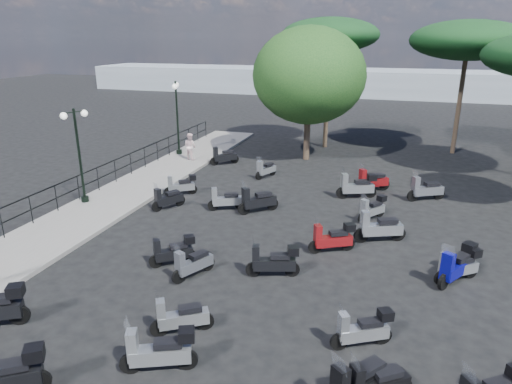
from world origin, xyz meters
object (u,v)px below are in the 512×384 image
(scooter_9, at_px, (257,201))
(scooter_4, at_px, (181,186))
(scooter_19, at_px, (379,228))
(scooter_20, at_px, (372,181))
(scooter_14, at_px, (333,239))
(pine_0, at_px, (468,40))
(scooter_15, at_px, (357,186))
(lamp_post_2, at_px, (177,113))
(scooter_12, at_px, (180,318))
(scooter_0, at_px, (1,377))
(scooter_3, at_px, (168,199))
(scooter_24, at_px, (457,266))
(pine_2, at_px, (330,35))
(scooter_2, at_px, (173,252))
(scooter_10, at_px, (225,200))
(scooter_5, at_px, (224,157))
(scooter_25, at_px, (372,209))
(pedestrian_far, at_px, (190,146))
(scooter_21, at_px, (358,383))
(scooter_18, at_px, (363,330))
(broadleaf_tree, at_px, (309,76))
(scooter_23, at_px, (458,267))
(scooter_11, at_px, (266,170))
(scooter_8, at_px, (192,264))
(scooter_13, at_px, (273,262))
(scooter_7, at_px, (159,351))
(lamp_post_1, at_px, (79,150))
(scooter_26, at_px, (426,190))

(scooter_9, bearing_deg, scooter_4, 32.83)
(scooter_19, bearing_deg, scooter_20, -16.72)
(scooter_14, height_order, pine_0, pine_0)
(scooter_4, relative_size, scooter_15, 0.75)
(lamp_post_2, relative_size, scooter_4, 3.29)
(scooter_9, bearing_deg, scooter_12, 142.00)
(scooter_0, bearing_deg, scooter_3, -24.08)
(scooter_14, relative_size, scooter_24, 0.94)
(pine_2, bearing_deg, pine_0, 5.33)
(scooter_19, bearing_deg, scooter_15, -8.06)
(scooter_2, distance_m, scooter_10, 5.01)
(scooter_5, relative_size, scooter_10, 0.95)
(pine_0, bearing_deg, scooter_25, -107.56)
(pine_2, bearing_deg, scooter_0, -95.89)
(pedestrian_far, bearing_deg, scooter_21, 145.33)
(scooter_14, bearing_deg, scooter_12, 123.60)
(lamp_post_2, distance_m, scooter_10, 9.87)
(scooter_18, bearing_deg, pine_2, -17.52)
(scooter_3, relative_size, scooter_4, 1.05)
(scooter_18, bearing_deg, scooter_10, 11.10)
(scooter_2, height_order, scooter_10, scooter_10)
(scooter_0, bearing_deg, scooter_15, -55.56)
(scooter_3, xyz_separation_m, broadleaf_tree, (3.89, 9.77, 4.36))
(scooter_9, relative_size, scooter_23, 1.08)
(pedestrian_far, bearing_deg, scooter_11, -178.19)
(scooter_8, distance_m, scooter_10, 5.64)
(scooter_12, bearing_deg, scooter_18, -111.57)
(scooter_13, bearing_deg, scooter_0, 131.45)
(scooter_8, relative_size, scooter_19, 0.82)
(scooter_3, bearing_deg, scooter_10, -134.18)
(scooter_14, distance_m, pine_2, 16.78)
(scooter_0, height_order, scooter_23, scooter_0)
(scooter_4, bearing_deg, scooter_21, -173.84)
(scooter_7, xyz_separation_m, scooter_15, (2.91, 12.61, 0.04))
(lamp_post_1, height_order, scooter_25, lamp_post_1)
(lamp_post_2, distance_m, scooter_5, 4.03)
(scooter_7, bearing_deg, scooter_15, -36.63)
(scooter_10, height_order, scooter_25, scooter_10)
(scooter_12, height_order, scooter_26, scooter_26)
(scooter_19, bearing_deg, scooter_21, 157.18)
(pedestrian_far, bearing_deg, scooter_0, 123.94)
(lamp_post_1, relative_size, scooter_15, 2.31)
(scooter_2, height_order, scooter_24, scooter_24)
(scooter_8, xyz_separation_m, pine_2, (0.97, 18.20, 6.50))
(scooter_2, height_order, scooter_14, scooter_14)
(scooter_10, bearing_deg, scooter_13, -171.19)
(scooter_14, bearing_deg, broadleaf_tree, -13.52)
(pine_0, xyz_separation_m, pine_2, (-7.84, -0.73, 0.29))
(lamp_post_1, distance_m, pedestrian_far, 8.08)
(scooter_13, relative_size, pine_0, 0.20)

